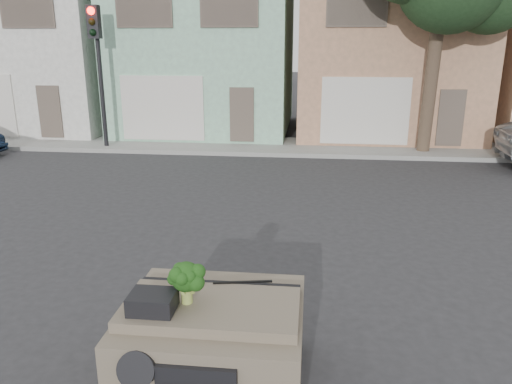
# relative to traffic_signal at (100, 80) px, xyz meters

# --- Properties ---
(ground_plane) EXTENTS (120.00, 120.00, 0.00)m
(ground_plane) POSITION_rel_traffic_signal_xyz_m (6.50, -9.50, -2.55)
(ground_plane) COLOR #303033
(ground_plane) RESTS_ON ground
(sidewalk) EXTENTS (40.00, 3.00, 0.15)m
(sidewalk) POSITION_rel_traffic_signal_xyz_m (6.50, 1.00, -2.47)
(sidewalk) COLOR gray
(sidewalk) RESTS_ON ground
(townhouse_white) EXTENTS (7.20, 8.20, 7.55)m
(townhouse_white) POSITION_rel_traffic_signal_xyz_m (-4.50, 5.00, 1.23)
(townhouse_white) COLOR silver
(townhouse_white) RESTS_ON ground
(townhouse_mint) EXTENTS (7.20, 8.20, 7.55)m
(townhouse_mint) POSITION_rel_traffic_signal_xyz_m (3.00, 5.00, 1.23)
(townhouse_mint) COLOR #93C7A7
(townhouse_mint) RESTS_ON ground
(townhouse_tan) EXTENTS (7.20, 8.20, 7.55)m
(townhouse_tan) POSITION_rel_traffic_signal_xyz_m (10.50, 5.00, 1.23)
(townhouse_tan) COLOR tan
(townhouse_tan) RESTS_ON ground
(traffic_signal) EXTENTS (0.40, 0.40, 5.10)m
(traffic_signal) POSITION_rel_traffic_signal_xyz_m (0.00, 0.00, 0.00)
(traffic_signal) COLOR black
(traffic_signal) RESTS_ON ground
(tree_near) EXTENTS (4.40, 4.00, 8.50)m
(tree_near) POSITION_rel_traffic_signal_xyz_m (11.50, 0.30, 1.70)
(tree_near) COLOR #1D361B
(tree_near) RESTS_ON ground
(car_dashboard) EXTENTS (2.00, 1.80, 1.12)m
(car_dashboard) POSITION_rel_traffic_signal_xyz_m (6.50, -12.50, -1.99)
(car_dashboard) COLOR #6E6250
(car_dashboard) RESTS_ON ground
(instrument_hump) EXTENTS (0.48, 0.38, 0.20)m
(instrument_hump) POSITION_rel_traffic_signal_xyz_m (5.92, -12.85, -1.33)
(instrument_hump) COLOR black
(instrument_hump) RESTS_ON car_dashboard
(wiper_arm) EXTENTS (0.69, 0.15, 0.02)m
(wiper_arm) POSITION_rel_traffic_signal_xyz_m (6.78, -12.12, -1.42)
(wiper_arm) COLOR black
(wiper_arm) RESTS_ON car_dashboard
(broccoli) EXTENTS (0.54, 0.54, 0.48)m
(broccoli) POSITION_rel_traffic_signal_xyz_m (6.24, -12.64, -1.19)
(broccoli) COLOR #173B10
(broccoli) RESTS_ON car_dashboard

